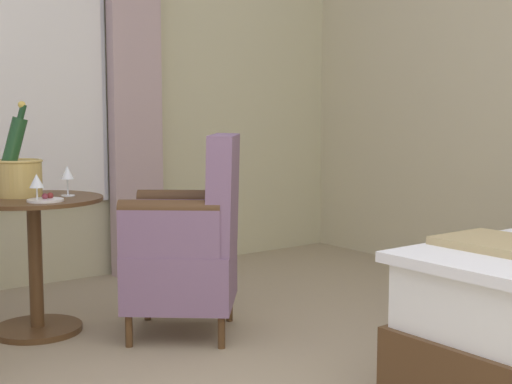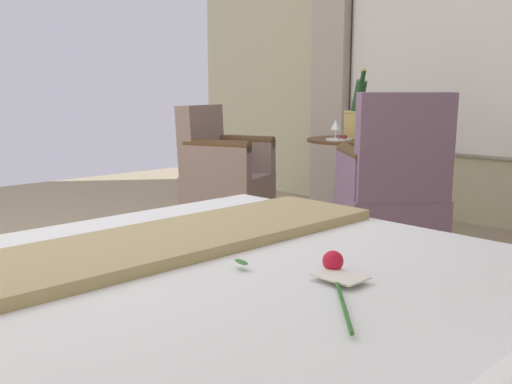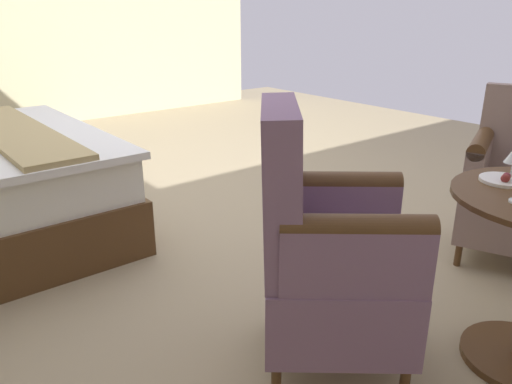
{
  "view_description": "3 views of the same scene",
  "coord_description": "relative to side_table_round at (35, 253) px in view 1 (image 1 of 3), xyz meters",
  "views": [
    {
      "loc": [
        1.23,
        -1.29,
        1.12
      ],
      "look_at": [
        -1.22,
        0.57,
        0.78
      ],
      "focal_mm": 50.0,
      "sensor_mm": 36.0,
      "label": 1
    },
    {
      "loc": [
        0.95,
        2.31,
        1.01
      ],
      "look_at": [
        -0.74,
        0.55,
        0.58
      ],
      "focal_mm": 40.0,
      "sensor_mm": 36.0,
      "label": 2
    },
    {
      "loc": [
        -2.89,
        1.79,
        1.3
      ],
      "look_at": [
        -1.34,
        0.54,
        0.57
      ],
      "focal_mm": 35.0,
      "sensor_mm": 36.0,
      "label": 3
    }
  ],
  "objects": [
    {
      "name": "champagne_bucket",
      "position": [
        -0.08,
        -0.04,
        0.41
      ],
      "size": [
        0.23,
        0.23,
        0.48
      ],
      "color": "tan",
      "rests_on": "side_table_round"
    },
    {
      "name": "armchair_by_window",
      "position": [
        0.5,
        0.62,
        0.05
      ],
      "size": [
        0.74,
        0.75,
        1.01
      ],
      "color": "#4F341C",
      "rests_on": "ground"
    },
    {
      "name": "snack_plate",
      "position": [
        0.19,
        -0.01,
        0.29
      ],
      "size": [
        0.17,
        0.17,
        0.04
      ],
      "color": "white",
      "rests_on": "side_table_round"
    },
    {
      "name": "wine_glass_near_edge",
      "position": [
        0.05,
        0.16,
        0.39
      ],
      "size": [
        0.07,
        0.07,
        0.16
      ],
      "color": "white",
      "rests_on": "side_table_round"
    },
    {
      "name": "side_table_round",
      "position": [
        0.0,
        0.0,
        0.0
      ],
      "size": [
        0.69,
        0.69,
        0.69
      ],
      "color": "#4F341C",
      "rests_on": "ground"
    },
    {
      "name": "wine_glass_near_bucket",
      "position": [
        0.18,
        -0.04,
        0.38
      ],
      "size": [
        0.07,
        0.07,
        0.13
      ],
      "color": "white",
      "rests_on": "side_table_round"
    }
  ]
}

